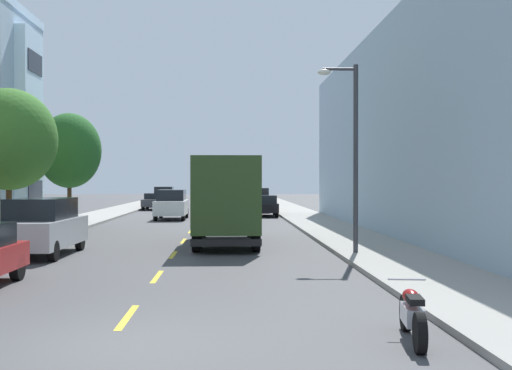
{
  "coord_description": "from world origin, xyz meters",
  "views": [
    {
      "loc": [
        1.86,
        -9.98,
        2.52
      ],
      "look_at": [
        3.55,
        28.62,
        2.26
      ],
      "focal_mm": 45.24,
      "sensor_mm": 36.0,
      "label": 1
    }
  ],
  "objects_px": {
    "parked_sedan_charcoal": "(155,201)",
    "parked_suv_silver": "(42,226)",
    "parked_suv_burgundy": "(164,196)",
    "delivery_box_truck": "(226,196)",
    "parked_suv_orange": "(257,200)",
    "moving_white_sedan": "(172,204)",
    "parked_motorcycle": "(412,315)",
    "street_tree_second": "(9,139)",
    "parked_hatchback_forest": "(253,199)",
    "street_tree_third": "(69,151)",
    "street_lamp": "(351,143)",
    "parked_wagon_black": "(264,205)"
  },
  "relations": [
    {
      "from": "parked_sedan_charcoal",
      "to": "parked_suv_silver",
      "type": "xyz_separation_m",
      "value": [
        0.1,
        -34.2,
        0.24
      ]
    },
    {
      "from": "parked_sedan_charcoal",
      "to": "parked_suv_burgundy",
      "type": "distance_m",
      "value": 7.2
    },
    {
      "from": "delivery_box_truck",
      "to": "parked_sedan_charcoal",
      "type": "distance_m",
      "value": 31.44
    },
    {
      "from": "parked_suv_orange",
      "to": "parked_suv_silver",
      "type": "height_order",
      "value": "same"
    },
    {
      "from": "moving_white_sedan",
      "to": "parked_motorcycle",
      "type": "bearing_deg",
      "value": -78.47
    },
    {
      "from": "street_tree_second",
      "to": "parked_hatchback_forest",
      "type": "distance_m",
      "value": 37.96
    },
    {
      "from": "street_tree_third",
      "to": "street_lamp",
      "type": "relative_size",
      "value": 0.95
    },
    {
      "from": "street_lamp",
      "to": "parked_wagon_black",
      "type": "distance_m",
      "value": 24.41
    },
    {
      "from": "parked_suv_orange",
      "to": "parked_wagon_black",
      "type": "bearing_deg",
      "value": -88.25
    },
    {
      "from": "moving_white_sedan",
      "to": "delivery_box_truck",
      "type": "bearing_deg",
      "value": -77.86
    },
    {
      "from": "street_tree_second",
      "to": "parked_suv_burgundy",
      "type": "distance_m",
      "value": 38.83
    },
    {
      "from": "street_tree_second",
      "to": "moving_white_sedan",
      "type": "xyz_separation_m",
      "value": [
        4.6,
        17.41,
        -3.09
      ]
    },
    {
      "from": "street_tree_third",
      "to": "parked_suv_silver",
      "type": "height_order",
      "value": "street_tree_third"
    },
    {
      "from": "street_tree_third",
      "to": "delivery_box_truck",
      "type": "height_order",
      "value": "street_tree_third"
    },
    {
      "from": "parked_wagon_black",
      "to": "street_lamp",
      "type": "bearing_deg",
      "value": -86.44
    },
    {
      "from": "street_tree_second",
      "to": "parked_suv_burgundy",
      "type": "relative_size",
      "value": 1.21
    },
    {
      "from": "parked_hatchback_forest",
      "to": "parked_suv_silver",
      "type": "bearing_deg",
      "value": -102.47
    },
    {
      "from": "delivery_box_truck",
      "to": "parked_sedan_charcoal",
      "type": "height_order",
      "value": "delivery_box_truck"
    },
    {
      "from": "street_lamp",
      "to": "parked_suv_burgundy",
      "type": "height_order",
      "value": "street_lamp"
    },
    {
      "from": "parked_suv_burgundy",
      "to": "parked_suv_orange",
      "type": "bearing_deg",
      "value": -52.68
    },
    {
      "from": "parked_suv_silver",
      "to": "parked_suv_orange",
      "type": "bearing_deg",
      "value": 74.01
    },
    {
      "from": "street_tree_third",
      "to": "parked_sedan_charcoal",
      "type": "height_order",
      "value": "street_tree_third"
    },
    {
      "from": "parked_suv_orange",
      "to": "parked_hatchback_forest",
      "type": "height_order",
      "value": "parked_suv_orange"
    },
    {
      "from": "parked_sedan_charcoal",
      "to": "parked_motorcycle",
      "type": "xyz_separation_m",
      "value": [
        9.25,
        -46.15,
        -0.34
      ]
    },
    {
      "from": "street_tree_second",
      "to": "street_lamp",
      "type": "bearing_deg",
      "value": -15.66
    },
    {
      "from": "street_lamp",
      "to": "parked_suv_silver",
      "type": "relative_size",
      "value": 1.29
    },
    {
      "from": "street_tree_second",
      "to": "parked_wagon_black",
      "type": "height_order",
      "value": "street_tree_second"
    },
    {
      "from": "parked_suv_orange",
      "to": "parked_hatchback_forest",
      "type": "distance_m",
      "value": 8.92
    },
    {
      "from": "parked_hatchback_forest",
      "to": "parked_suv_burgundy",
      "type": "relative_size",
      "value": 0.83
    },
    {
      "from": "street_tree_second",
      "to": "parked_suv_silver",
      "type": "height_order",
      "value": "street_tree_second"
    },
    {
      "from": "street_tree_second",
      "to": "parked_suv_silver",
      "type": "relative_size",
      "value": 1.21
    },
    {
      "from": "moving_white_sedan",
      "to": "parked_motorcycle",
      "type": "distance_m",
      "value": 32.77
    },
    {
      "from": "parked_sedan_charcoal",
      "to": "parked_motorcycle",
      "type": "distance_m",
      "value": 47.07
    },
    {
      "from": "street_tree_second",
      "to": "parked_sedan_charcoal",
      "type": "relative_size",
      "value": 1.3
    },
    {
      "from": "delivery_box_truck",
      "to": "parked_suv_silver",
      "type": "height_order",
      "value": "delivery_box_truck"
    },
    {
      "from": "parked_suv_orange",
      "to": "parked_motorcycle",
      "type": "distance_m",
      "value": 42.07
    },
    {
      "from": "parked_suv_orange",
      "to": "moving_white_sedan",
      "type": "height_order",
      "value": "same"
    },
    {
      "from": "parked_suv_burgundy",
      "to": "parked_wagon_black",
      "type": "bearing_deg",
      "value": -63.84
    },
    {
      "from": "delivery_box_truck",
      "to": "parked_suv_burgundy",
      "type": "bearing_deg",
      "value": 99.23
    },
    {
      "from": "parked_wagon_black",
      "to": "parked_motorcycle",
      "type": "relative_size",
      "value": 2.31
    },
    {
      "from": "parked_sedan_charcoal",
      "to": "parked_suv_orange",
      "type": "height_order",
      "value": "parked_suv_orange"
    },
    {
      "from": "delivery_box_truck",
      "to": "street_tree_third",
      "type": "bearing_deg",
      "value": 133.6
    },
    {
      "from": "parked_suv_silver",
      "to": "moving_white_sedan",
      "type": "bearing_deg",
      "value": 82.65
    },
    {
      "from": "street_tree_second",
      "to": "street_lamp",
      "type": "height_order",
      "value": "street_lamp"
    },
    {
      "from": "parked_wagon_black",
      "to": "parked_motorcycle",
      "type": "height_order",
      "value": "parked_wagon_black"
    },
    {
      "from": "parked_wagon_black",
      "to": "parked_suv_burgundy",
      "type": "distance_m",
      "value": 19.98
    },
    {
      "from": "parked_wagon_black",
      "to": "parked_suv_orange",
      "type": "relative_size",
      "value": 0.99
    },
    {
      "from": "parked_sedan_charcoal",
      "to": "parked_hatchback_forest",
      "type": "distance_m",
      "value": 9.98
    },
    {
      "from": "delivery_box_truck",
      "to": "parked_motorcycle",
      "type": "bearing_deg",
      "value": -79.13
    },
    {
      "from": "parked_suv_silver",
      "to": "parked_motorcycle",
      "type": "height_order",
      "value": "parked_suv_silver"
    }
  ]
}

